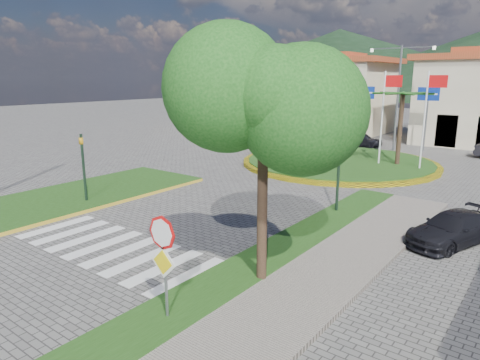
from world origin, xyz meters
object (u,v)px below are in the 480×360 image
Objects in this scene: deciduous_tree at (264,95)px; car_dark_a at (361,139)px; roundabout_island at (339,162)px; stop_sign at (163,252)px; white_van at (327,129)px; car_side_right at (453,229)px.

car_dark_a is at bearing 106.15° from deciduous_tree.
deciduous_tree is 1.96× the size of car_dark_a.
roundabout_island reaches higher than stop_sign.
car_dark_a is (-6.72, 28.33, -1.20)m from stop_sign.
white_van is at bearing 113.14° from deciduous_tree.
white_van is at bearing 119.09° from roundabout_island.
deciduous_tree is 1.74× the size of white_van.
car_dark_a is (-7.32, 25.29, -4.58)m from deciduous_tree.
car_dark_a is at bearing 141.69° from car_side_right.
roundabout_island is at bearing 107.91° from deciduous_tree.
roundabout_island is 3.66× the size of car_dark_a.
roundabout_island is 3.34× the size of car_side_right.
deciduous_tree reaches higher than roundabout_island.
roundabout_island is 1.87× the size of deciduous_tree.
car_dark_a is 21.84m from car_side_right.
roundabout_island is 20.69m from stop_sign.
car_side_right is at bearing 60.58° from deciduous_tree.
stop_sign is 0.39× the size of deciduous_tree.
stop_sign is 0.76× the size of car_dark_a.
stop_sign reaches higher than car_dark_a.
roundabout_island is at bearing 152.25° from car_side_right.
stop_sign is at bearing -101.18° from deciduous_tree.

